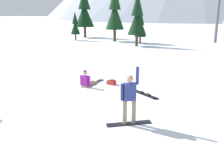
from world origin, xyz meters
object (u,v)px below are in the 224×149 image
object	(u,v)px
pine_tree_leaning	(115,11)
pine_tree_broad	(75,25)
snowboarder_midground	(87,81)
pine_tree_short	(137,17)
pine_tree_twin	(140,26)
snowboarder_foreground	(129,98)
backpack_red	(112,82)
pine_tree_slender	(84,11)
loose_snowboard_near_left	(145,94)

from	to	relation	value
pine_tree_leaning	pine_tree_broad	size ratio (longest dim) A/B	1.84
snowboarder_midground	pine_tree_broad	xyz separation A→B (m)	(-13.07, 19.69, 1.94)
pine_tree_short	snowboarder_midground	bearing A→B (deg)	-80.49
pine_tree_broad	pine_tree_short	size ratio (longest dim) A/B	0.67
pine_tree_leaning	snowboarder_midground	bearing A→B (deg)	-70.59
snowboarder_midground	pine_tree_twin	bearing A→B (deg)	99.30
snowboarder_foreground	snowboarder_midground	bearing A→B (deg)	136.55
pine_tree_broad	snowboarder_foreground	bearing A→B (deg)	-54.21
pine_tree_short	backpack_red	bearing A→B (deg)	-76.52
pine_tree_twin	pine_tree_slender	xyz separation A→B (m)	(-10.93, 4.75, 2.01)
pine_tree_broad	backpack_red	bearing A→B (deg)	-53.21
backpack_red	pine_tree_leaning	distance (m)	22.03
backpack_red	pine_tree_short	bearing A→B (deg)	103.48
loose_snowboard_near_left	pine_tree_broad	xyz separation A→B (m)	(-16.24, 19.79, 2.23)
loose_snowboard_near_left	pine_tree_broad	distance (m)	25.70
pine_tree_leaning	pine_tree_twin	size ratio (longest dim) A/B	1.81
pine_tree_slender	pine_tree_twin	bearing A→B (deg)	-23.49
snowboarder_midground	loose_snowboard_near_left	bearing A→B (deg)	-1.77
snowboarder_midground	backpack_red	xyz separation A→B (m)	(1.03, 0.85, -0.19)
backpack_red	pine_tree_broad	distance (m)	23.63
backpack_red	snowboarder_foreground	bearing A→B (deg)	-58.99
snowboarder_foreground	loose_snowboard_near_left	xyz separation A→B (m)	(-0.40, 3.28, -0.93)
backpack_red	pine_tree_slender	bearing A→B (deg)	122.90
pine_tree_twin	snowboarder_foreground	bearing A→B (deg)	-73.54
pine_tree_leaning	pine_tree_twin	world-z (taller)	pine_tree_leaning
loose_snowboard_near_left	pine_tree_slender	world-z (taller)	pine_tree_slender
pine_tree_twin	pine_tree_slender	world-z (taller)	pine_tree_slender
snowboarder_foreground	loose_snowboard_near_left	bearing A→B (deg)	96.89
loose_snowboard_near_left	pine_tree_leaning	size ratio (longest dim) A/B	0.22
snowboarder_foreground	backpack_red	size ratio (longest dim) A/B	3.71
snowboarder_midground	loose_snowboard_near_left	xyz separation A→B (m)	(3.17, -0.10, -0.29)
pine_tree_leaning	pine_tree_twin	distance (m)	4.72
snowboarder_midground	loose_snowboard_near_left	distance (m)	3.19
snowboarder_foreground	snowboarder_midground	distance (m)	4.96
snowboarder_midground	pine_tree_broad	size ratio (longest dim) A/B	0.45
snowboarder_midground	snowboarder_foreground	bearing A→B (deg)	-43.45
pine_tree_broad	pine_tree_slender	distance (m)	5.12
backpack_red	pine_tree_leaning	xyz separation A→B (m)	(-8.36, 19.98, 4.02)
backpack_red	pine_tree_short	size ratio (longest dim) A/B	0.09
snowboarder_midground	pine_tree_slender	bearing A→B (deg)	120.20
backpack_red	pine_tree_slender	xyz separation A→B (m)	(-15.16, 23.42, 4.18)
loose_snowboard_near_left	pine_tree_broad	world-z (taller)	pine_tree_broad
pine_tree_slender	pine_tree_short	bearing A→B (deg)	-32.72
snowboarder_foreground	pine_tree_short	xyz separation A→B (m)	(-6.42, 20.40, 2.43)
backpack_red	pine_tree_slender	size ratio (longest dim) A/B	0.07
pine_tree_leaning	pine_tree_slender	size ratio (longest dim) A/B	0.96
pine_tree_short	pine_tree_slender	size ratio (longest dim) A/B	0.79
pine_tree_leaning	loose_snowboard_near_left	bearing A→B (deg)	-63.34
pine_tree_short	pine_tree_twin	xyz separation A→B (m)	(-0.35, 2.50, -1.10)
backpack_red	loose_snowboard_near_left	bearing A→B (deg)	-23.79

